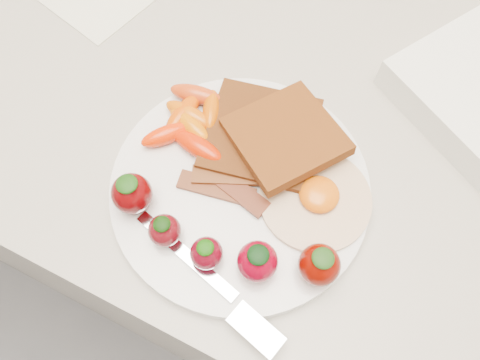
% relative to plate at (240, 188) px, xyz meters
% --- Properties ---
extents(counter, '(2.00, 0.60, 0.90)m').
position_rel_plate_xyz_m(counter, '(-0.01, 0.14, -0.46)').
color(counter, gray).
rests_on(counter, ground).
extents(plate, '(0.27, 0.27, 0.02)m').
position_rel_plate_xyz_m(plate, '(0.00, 0.00, 0.00)').
color(plate, white).
rests_on(plate, counter).
extents(toast_lower, '(0.13, 0.13, 0.01)m').
position_rel_plate_xyz_m(toast_lower, '(-0.00, 0.06, 0.02)').
color(toast_lower, black).
rests_on(toast_lower, plate).
extents(toast_upper, '(0.14, 0.14, 0.02)m').
position_rel_plate_xyz_m(toast_upper, '(0.02, 0.06, 0.03)').
color(toast_upper, '#4D2B10').
rests_on(toast_upper, toast_lower).
extents(fried_egg, '(0.12, 0.12, 0.02)m').
position_rel_plate_xyz_m(fried_egg, '(0.08, 0.02, 0.01)').
color(fried_egg, '#F5E9C8').
rests_on(fried_egg, plate).
extents(bacon_strips, '(0.10, 0.06, 0.01)m').
position_rel_plate_xyz_m(bacon_strips, '(-0.01, -0.01, 0.01)').
color(bacon_strips, '#36130A').
rests_on(bacon_strips, plate).
extents(baby_carrots, '(0.10, 0.10, 0.02)m').
position_rel_plate_xyz_m(baby_carrots, '(-0.08, 0.04, 0.02)').
color(baby_carrots, '#CB5703').
rests_on(baby_carrots, plate).
extents(strawberries, '(0.23, 0.07, 0.05)m').
position_rel_plate_xyz_m(strawberries, '(0.01, -0.07, 0.03)').
color(strawberries, '#4D0204').
rests_on(strawberries, plate).
extents(fork, '(0.18, 0.07, 0.00)m').
position_rel_plate_xyz_m(fork, '(0.03, -0.11, 0.01)').
color(fork, silver).
rests_on(fork, plate).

